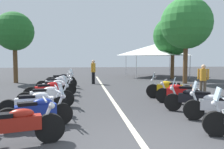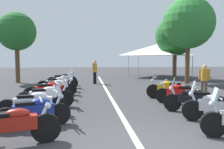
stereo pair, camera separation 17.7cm
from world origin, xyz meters
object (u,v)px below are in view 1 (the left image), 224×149
(motorcycle_left_row_8, at_px, (61,79))
(roadside_tree_1, at_px, (14,32))
(motorcycle_left_row_4, at_px, (49,91))
(motorcycle_left_row_5, at_px, (55,87))
(motorcycle_left_row_7, at_px, (61,81))
(bystander_1, at_px, (203,78))
(traffic_cone_0, at_px, (191,90))
(roadside_tree_2, at_px, (186,23))
(bystander_0, at_px, (93,70))
(motorcycle_left_row_1, at_px, (37,111))
(motorcycle_right_row_2, at_px, (195,99))
(motorcycle_right_row_3, at_px, (179,93))
(motorcycle_right_row_1, at_px, (218,106))
(motorcycle_left_row_0, at_px, (14,126))
(motorcycle_right_row_4, at_px, (169,89))
(event_tent, at_px, (155,50))
(motorcycle_left_row_6, at_px, (56,84))
(motorcycle_left_row_3, at_px, (47,96))
(roadside_tree_0, at_px, (173,36))
(motorcycle_left_row_2, at_px, (35,104))

(motorcycle_left_row_8, relative_size, roadside_tree_1, 0.37)
(motorcycle_left_row_4, bearing_deg, motorcycle_left_row_5, 64.77)
(motorcycle_left_row_7, bearing_deg, bystander_1, -47.99)
(motorcycle_left_row_4, xyz_separation_m, traffic_cone_0, (0.49, -6.75, -0.18))
(motorcycle_left_row_8, distance_m, roadside_tree_2, 9.70)
(bystander_0, xyz_separation_m, bystander_1, (-6.00, -5.12, -0.10))
(motorcycle_left_row_1, relative_size, motorcycle_right_row_2, 0.97)
(motorcycle_left_row_1, bearing_deg, motorcycle_right_row_3, 7.59)
(motorcycle_right_row_1, relative_size, roadside_tree_1, 0.38)
(motorcycle_left_row_4, bearing_deg, bystander_1, -18.07)
(motorcycle_right_row_2, bearing_deg, bystander_0, -45.80)
(motorcycle_left_row_8, distance_m, motorcycle_right_row_3, 8.46)
(motorcycle_left_row_0, xyz_separation_m, motorcycle_right_row_4, (5.19, -5.41, 0.01))
(bystander_0, bearing_deg, event_tent, -104.80)
(motorcycle_right_row_3, xyz_separation_m, traffic_cone_0, (1.74, -1.34, -0.16))
(motorcycle_left_row_6, distance_m, motorcycle_left_row_7, 1.37)
(motorcycle_left_row_3, height_order, motorcycle_left_row_6, motorcycle_left_row_3)
(motorcycle_right_row_4, xyz_separation_m, bystander_0, (6.44, 3.22, 0.54))
(motorcycle_right_row_3, relative_size, bystander_0, 1.05)
(roadside_tree_0, distance_m, roadside_tree_1, 13.12)
(motorcycle_left_row_4, distance_m, roadside_tree_2, 11.30)
(motorcycle_left_row_0, bearing_deg, motorcycle_right_row_3, 21.33)
(motorcycle_left_row_7, bearing_deg, motorcycle_right_row_1, -77.33)
(motorcycle_left_row_8, distance_m, motorcycle_right_row_2, 9.60)
(roadside_tree_1, bearing_deg, roadside_tree_2, -98.96)
(motorcycle_right_row_1, bearing_deg, motorcycle_left_row_7, -36.51)
(motorcycle_left_row_0, height_order, motorcycle_left_row_2, motorcycle_left_row_0)
(bystander_1, bearing_deg, motorcycle_right_row_2, -178.66)
(motorcycle_left_row_1, distance_m, bystander_1, 8.29)
(motorcycle_left_row_0, xyz_separation_m, traffic_cone_0, (5.73, -6.74, -0.17))
(motorcycle_left_row_5, xyz_separation_m, bystander_1, (-0.96, -7.23, 0.46))
(motorcycle_left_row_4, height_order, motorcycle_left_row_5, motorcycle_left_row_4)
(motorcycle_left_row_3, height_order, event_tent, event_tent)
(motorcycle_left_row_8, bearing_deg, motorcycle_left_row_7, -106.92)
(motorcycle_left_row_1, xyz_separation_m, motorcycle_left_row_5, (5.26, 0.15, -0.02))
(roadside_tree_1, bearing_deg, motorcycle_right_row_2, -139.77)
(motorcycle_right_row_1, xyz_separation_m, motorcycle_right_row_3, (2.65, 0.06, -0.01))
(motorcycle_left_row_4, relative_size, traffic_cone_0, 3.37)
(roadside_tree_2, bearing_deg, event_tent, 3.90)
(motorcycle_left_row_1, relative_size, motorcycle_left_row_5, 0.92)
(motorcycle_left_row_2, relative_size, motorcycle_left_row_5, 1.01)
(motorcycle_left_row_0, height_order, bystander_1, bystander_1)
(motorcycle_left_row_1, distance_m, motorcycle_right_row_1, 5.23)
(motorcycle_right_row_2, xyz_separation_m, roadside_tree_1, (10.51, 8.89, 3.35))
(motorcycle_right_row_3, bearing_deg, motorcycle_left_row_4, 15.39)
(motorcycle_left_row_3, xyz_separation_m, motorcycle_right_row_1, (-2.44, -5.35, -0.01))
(motorcycle_left_row_3, distance_m, bystander_0, 8.13)
(motorcycle_left_row_7, distance_m, motorcycle_right_row_2, 8.48)
(motorcycle_left_row_2, height_order, motorcycle_right_row_1, motorcycle_right_row_1)
(motorcycle_left_row_2, height_order, bystander_1, bystander_1)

